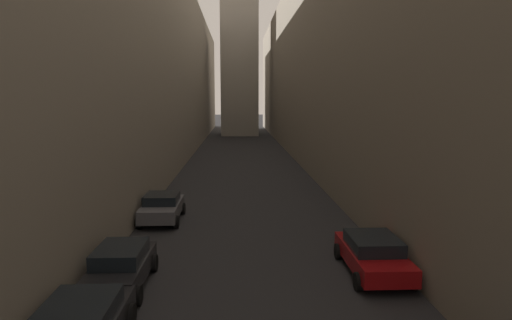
# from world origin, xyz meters

# --- Properties ---
(ground_plane) EXTENTS (264.00, 264.00, 0.00)m
(ground_plane) POSITION_xyz_m (0.00, 48.00, 0.00)
(ground_plane) COLOR #232326
(building_block_left) EXTENTS (10.75, 108.00, 18.87)m
(building_block_left) POSITION_xyz_m (-10.88, 50.00, 9.44)
(building_block_left) COLOR gray
(building_block_left) RESTS_ON ground
(building_block_right) EXTENTS (13.42, 108.00, 19.61)m
(building_block_right) POSITION_xyz_m (12.21, 50.00, 9.80)
(building_block_right) COLOR #756B5B
(building_block_right) RESTS_ON ground
(parked_car_left_third) EXTENTS (1.87, 3.92, 1.43)m
(parked_car_left_third) POSITION_xyz_m (-4.40, 17.02, 0.76)
(parked_car_left_third) COLOR black
(parked_car_left_third) RESTS_ON ground
(parked_car_left_far) EXTENTS (2.04, 3.93, 1.42)m
(parked_car_left_far) POSITION_xyz_m (-4.40, 25.12, 0.74)
(parked_car_left_far) COLOR #4C4C51
(parked_car_left_far) RESTS_ON ground
(parked_car_right_third) EXTENTS (2.06, 4.25, 1.38)m
(parked_car_right_third) POSITION_xyz_m (4.40, 17.87, 0.73)
(parked_car_right_third) COLOR maroon
(parked_car_right_third) RESTS_ON ground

